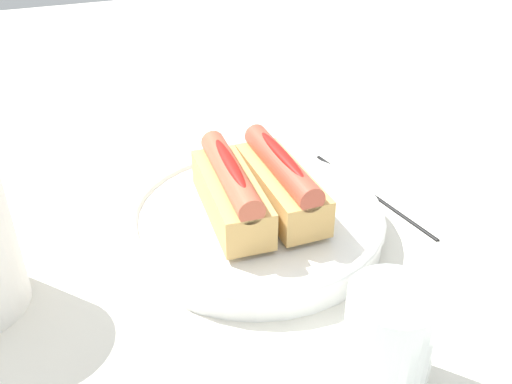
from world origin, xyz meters
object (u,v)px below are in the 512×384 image
serving_bowl (256,220)px  hotdog_back (231,190)px  water_glass (388,342)px  hotdog_front (281,181)px  chopstick_near (371,192)px

serving_bowl → hotdog_back: (0.00, 0.03, 0.04)m
water_glass → hotdog_front: bearing=-3.4°
hotdog_back → chopstick_near: (0.02, -0.19, -0.06)m
serving_bowl → hotdog_front: (-0.00, -0.03, 0.04)m
water_glass → chopstick_near: (0.24, -0.15, -0.04)m
hotdog_back → water_glass: bearing=-169.3°
serving_bowl → chopstick_near: size_ratio=1.25×
serving_bowl → water_glass: 0.22m
water_glass → chopstick_near: 0.28m
hotdog_front → hotdog_back: 0.06m
serving_bowl → chopstick_near: serving_bowl is taller
hotdog_back → chopstick_near: bearing=-84.4°
serving_bowl → chopstick_near: 0.16m
hotdog_front → water_glass: bearing=176.6°
chopstick_near → hotdog_back: bearing=88.4°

